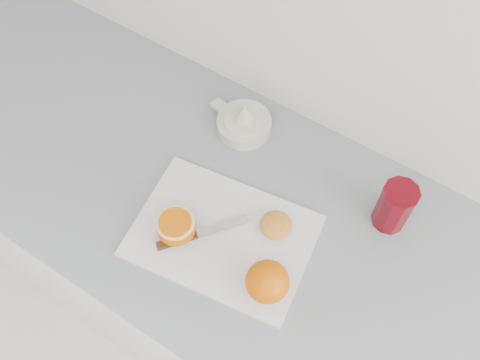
# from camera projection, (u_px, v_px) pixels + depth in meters

# --- Properties ---
(counter) EXTENTS (2.45, 0.64, 0.89)m
(counter) POSITION_uv_depth(u_px,v_px,m) (283.00, 309.00, 1.50)
(counter) COLOR white
(counter) RESTS_ON ground
(cutting_board) EXTENTS (0.40, 0.31, 0.01)m
(cutting_board) POSITION_uv_depth(u_px,v_px,m) (223.00, 236.00, 1.12)
(cutting_board) COLOR silver
(cutting_board) RESTS_ON counter
(whole_orange) EXTENTS (0.09, 0.09, 0.09)m
(whole_orange) POSITION_uv_depth(u_px,v_px,m) (267.00, 282.00, 1.02)
(whole_orange) COLOR #DA7400
(whole_orange) RESTS_ON cutting_board
(half_orange) EXTENTS (0.08, 0.08, 0.05)m
(half_orange) POSITION_uv_depth(u_px,v_px,m) (176.00, 227.00, 1.10)
(half_orange) COLOR #DA7400
(half_orange) RESTS_ON cutting_board
(squeezed_shell) EXTENTS (0.07, 0.07, 0.03)m
(squeezed_shell) POSITION_uv_depth(u_px,v_px,m) (276.00, 225.00, 1.11)
(squeezed_shell) COLOR #C87424
(squeezed_shell) RESTS_ON cutting_board
(paring_knife) EXTENTS (0.13, 0.17, 0.01)m
(paring_knife) POSITION_uv_depth(u_px,v_px,m) (185.00, 238.00, 1.11)
(paring_knife) COLOR #3F1F10
(paring_knife) RESTS_ON cutting_board
(citrus_juicer) EXTENTS (0.16, 0.13, 0.09)m
(citrus_juicer) POSITION_uv_depth(u_px,v_px,m) (244.00, 122.00, 1.25)
(citrus_juicer) COLOR silver
(citrus_juicer) RESTS_ON counter
(red_tumbler) EXTENTS (0.07, 0.07, 0.12)m
(red_tumbler) POSITION_uv_depth(u_px,v_px,m) (394.00, 207.00, 1.10)
(red_tumbler) COLOR #59020D
(red_tumbler) RESTS_ON counter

